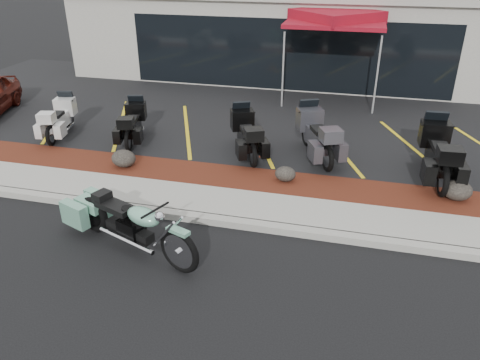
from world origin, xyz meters
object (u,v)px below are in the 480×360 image
(hero_cruiser, at_px, (179,245))
(touring_white, at_px, (67,110))
(popup_canopy, at_px, (336,18))
(traffic_cone, at_px, (238,108))

(hero_cruiser, distance_m, touring_white, 8.06)
(hero_cruiser, bearing_deg, popup_canopy, 101.98)
(touring_white, bearing_deg, popup_canopy, -67.94)
(traffic_cone, bearing_deg, popup_canopy, 43.81)
(touring_white, xyz_separation_m, traffic_cone, (4.66, 2.51, -0.36))
(hero_cruiser, bearing_deg, touring_white, 156.35)
(popup_canopy, bearing_deg, traffic_cone, -129.95)
(hero_cruiser, relative_size, touring_white, 1.63)
(traffic_cone, bearing_deg, hero_cruiser, -82.56)
(touring_white, height_order, popup_canopy, popup_canopy)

